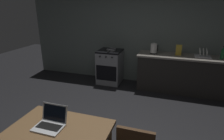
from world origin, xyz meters
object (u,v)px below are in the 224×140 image
object	(u,v)px
stove_oven	(110,66)
dining_table	(54,140)
laptop	(50,123)
bottle	(223,53)
cereal_box	(179,50)
frying_pan	(111,50)
electric_kettle	(154,49)
dish_rack	(203,55)

from	to	relation	value
stove_oven	dining_table	bearing A→B (deg)	-82.12
laptop	bottle	size ratio (longest dim) A/B	1.12
stove_oven	cereal_box	bearing A→B (deg)	0.76
dining_table	bottle	world-z (taller)	bottle
bottle	frying_pan	world-z (taller)	bottle
dining_table	frying_pan	size ratio (longest dim) A/B	2.64
dining_table	frying_pan	distance (m)	3.17
stove_oven	cereal_box	xyz separation A→B (m)	(1.68, 0.02, 0.57)
laptop	electric_kettle	distance (m)	3.17
laptop	electric_kettle	world-z (taller)	electric_kettle
bottle	electric_kettle	bearing A→B (deg)	178.05
dining_table	bottle	xyz separation A→B (m)	(2.15, 3.12, 0.38)
dining_table	dish_rack	size ratio (longest dim) A/B	3.26
frying_pan	cereal_box	size ratio (longest dim) A/B	1.71
electric_kettle	stove_oven	bearing A→B (deg)	-179.87
laptop	dining_table	bearing A→B (deg)	-45.31
stove_oven	electric_kettle	distance (m)	1.25
electric_kettle	cereal_box	size ratio (longest dim) A/B	1.04
electric_kettle	dish_rack	distance (m)	1.10
dining_table	dish_rack	distance (m)	3.64
electric_kettle	dining_table	bearing A→B (deg)	-102.05
bottle	frying_pan	size ratio (longest dim) A/B	0.68
frying_pan	dish_rack	distance (m)	2.17
frying_pan	cereal_box	bearing A→B (deg)	1.70
dining_table	cereal_box	bearing A→B (deg)	68.63
dining_table	cereal_box	distance (m)	3.44
stove_oven	bottle	bearing A→B (deg)	-1.05
frying_pan	bottle	bearing A→B (deg)	-0.48
electric_kettle	dish_rack	xyz separation A→B (m)	(1.09, 0.00, -0.07)
stove_oven	cereal_box	distance (m)	1.78
electric_kettle	dish_rack	size ratio (longest dim) A/B	0.75
dining_table	cereal_box	xyz separation A→B (m)	(1.25, 3.19, 0.37)
cereal_box	dish_rack	world-z (taller)	cereal_box
stove_oven	frying_pan	world-z (taller)	frying_pan
stove_oven	frying_pan	xyz separation A→B (m)	(0.04, -0.03, 0.47)
electric_kettle	cereal_box	distance (m)	0.57
laptop	bottle	world-z (taller)	bottle
frying_pan	cereal_box	world-z (taller)	cereal_box
cereal_box	stove_oven	bearing A→B (deg)	-179.24
stove_oven	dining_table	world-z (taller)	stove_oven
stove_oven	laptop	size ratio (longest dim) A/B	2.78
frying_pan	electric_kettle	bearing A→B (deg)	1.53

